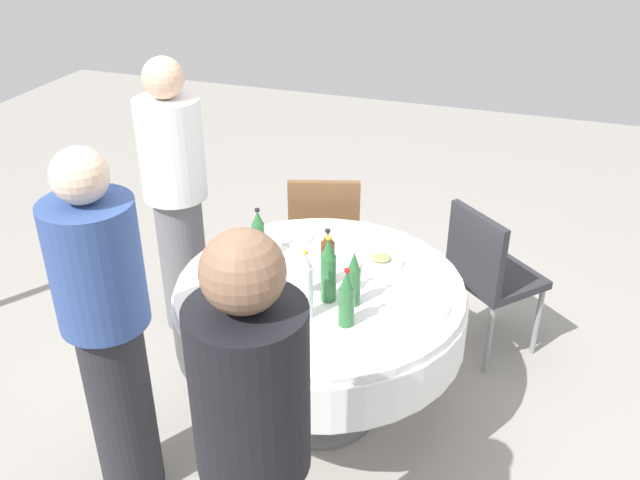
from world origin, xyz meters
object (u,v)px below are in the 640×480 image
object	(u,v)px
bottle_brown_west	(328,258)
bottle_clear_far	(306,286)
wine_glass_far	(214,261)
dining_table	(320,312)
bottle_green_outer	(328,271)
plate_near	(293,236)
person_mid	(254,457)
chair_inner	(324,230)
wine_glass_rear	(306,273)
person_outer	(108,330)
bottle_green_mid	(258,235)
chair_north	(488,270)
plate_right	(230,311)
plate_front	(423,308)
person_west	(176,196)
bottle_green_rear	(346,299)
plate_east	(381,260)
bottle_green_inner	(354,279)

from	to	relation	value
bottle_brown_west	bottle_clear_far	xyz separation A→B (m)	(-0.00, -0.27, 0.02)
wine_glass_far	dining_table	bearing A→B (deg)	16.84
bottle_green_outer	plate_near	bearing A→B (deg)	125.83
person_mid	plate_near	bearing A→B (deg)	-82.26
chair_inner	wine_glass_rear	bearing A→B (deg)	-93.31
bottle_clear_far	chair_inner	world-z (taller)	bottle_clear_far
person_outer	bottle_green_mid	bearing A→B (deg)	-66.38
person_mid	bottle_clear_far	bearing A→B (deg)	-89.06
dining_table	wine_glass_rear	world-z (taller)	wine_glass_rear
dining_table	bottle_clear_far	xyz separation A→B (m)	(0.02, -0.25, 0.30)
wine_glass_far	chair_north	bearing A→B (deg)	37.80
person_outer	bottle_clear_far	bearing A→B (deg)	-103.65
dining_table	chair_north	world-z (taller)	chair_north
dining_table	bottle_clear_far	size ratio (longest dim) A/B	4.24
dining_table	plate_right	distance (m)	0.46
person_outer	chair_inner	size ratio (longest dim) A/B	1.81
bottle_green_mid	plate_front	world-z (taller)	bottle_green_mid
dining_table	person_west	xyz separation A→B (m)	(-0.98, 0.46, 0.23)
bottle_green_rear	bottle_clear_far	xyz separation A→B (m)	(-0.17, 0.00, 0.03)
dining_table	bottle_green_mid	bearing A→B (deg)	159.45
person_outer	chair_inner	bearing A→B (deg)	-60.25
person_outer	person_west	distance (m)	1.21
plate_right	plate_front	distance (m)	0.81
plate_east	person_outer	world-z (taller)	person_outer
dining_table	wine_glass_rear	bearing A→B (deg)	-110.17
bottle_green_mid	plate_right	world-z (taller)	bottle_green_mid
bottle_clear_far	plate_near	bearing A→B (deg)	115.38
bottle_green_mid	bottle_green_rear	world-z (taller)	bottle_green_rear
dining_table	person_outer	world-z (taller)	person_outer
person_mid	chair_inner	xyz separation A→B (m)	(-0.45, 2.02, -0.33)
wine_glass_rear	person_outer	bearing A→B (deg)	-134.69
bottle_brown_west	chair_north	distance (m)	1.03
wine_glass_far	plate_east	size ratio (longest dim) A/B	0.75
bottle_clear_far	person_outer	bearing A→B (deg)	-145.89
wine_glass_rear	plate_near	distance (m)	0.53
plate_near	plate_front	bearing A→B (deg)	-29.21
plate_east	person_west	xyz separation A→B (m)	(-1.19, 0.19, 0.07)
wine_glass_rear	chair_north	world-z (taller)	wine_glass_rear
bottle_green_inner	person_west	size ratio (longest dim) A/B	0.17
wine_glass_far	chair_north	world-z (taller)	wine_glass_far
wine_glass_rear	chair_north	distance (m)	1.14
plate_right	person_mid	bearing A→B (deg)	-59.84
dining_table	plate_right	world-z (taller)	plate_right
dining_table	chair_north	xyz separation A→B (m)	(0.68, 0.74, -0.07)
bottle_clear_far	bottle_green_outer	bearing A→B (deg)	71.99
dining_table	bottle_brown_west	world-z (taller)	bottle_brown_west
chair_inner	bottle_green_inner	bearing A→B (deg)	-82.35
bottle_green_outer	person_outer	distance (m)	0.92
bottle_green_inner	bottle_clear_far	bearing A→B (deg)	-136.83
bottle_green_rear	person_mid	size ratio (longest dim) A/B	0.16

